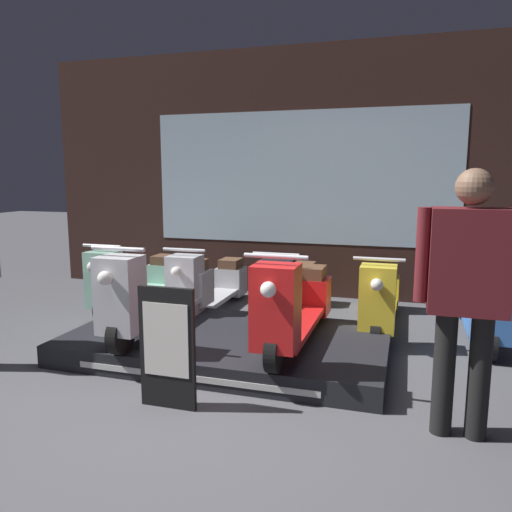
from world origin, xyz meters
The scene contains 12 objects.
ground_plane centered at (0.00, 0.00, 0.00)m, with size 30.00×30.00×0.00m, color #4C4C51.
shop_wall_back centered at (0.00, 3.49, 1.60)m, with size 7.21×0.09×3.20m.
display_platform centered at (-0.13, 1.05, 0.10)m, with size 2.79×1.53×0.19m.
scooter_display_left centered at (-0.76, 1.00, 0.51)m, with size 0.46×1.80×0.86m.
scooter_display_right centered at (0.49, 1.00, 0.51)m, with size 0.46×1.80×0.86m.
scooter_backrow_0 centered at (-1.75, 2.25, 0.32)m, with size 0.46×1.80×0.86m.
scooter_backrow_1 centered at (-0.79, 2.25, 0.32)m, with size 0.46×1.80×0.86m.
scooter_backrow_2 centered at (0.17, 2.25, 0.32)m, with size 0.46×1.80×0.86m.
scooter_backrow_3 centered at (1.13, 2.25, 0.32)m, with size 0.46×1.80×0.86m.
scooter_backrow_4 centered at (2.09, 2.25, 0.32)m, with size 0.46×1.80×0.86m.
person_right_browsing centered at (1.72, 0.16, 0.97)m, with size 0.61×0.25×1.63m.
price_sign_board centered at (-0.16, -0.03, 0.43)m, with size 0.40×0.04×0.85m.
Camera 1 is at (1.37, -2.95, 1.60)m, focal length 35.00 mm.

